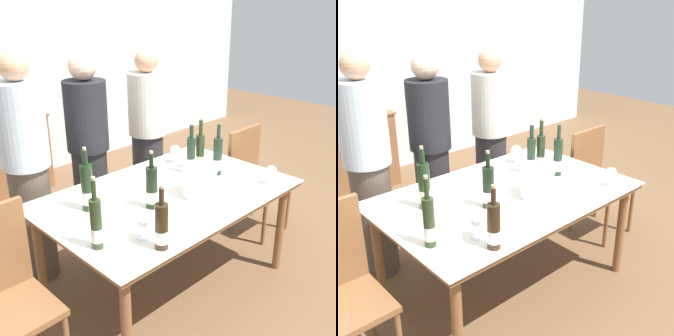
{
  "view_description": "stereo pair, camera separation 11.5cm",
  "coord_description": "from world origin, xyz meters",
  "views": [
    {
      "loc": [
        -1.78,
        -1.8,
        1.96
      ],
      "look_at": [
        0.0,
        0.0,
        0.92
      ],
      "focal_mm": 45.0,
      "sensor_mm": 36.0,
      "label": 1
    },
    {
      "loc": [
        -1.7,
        -1.87,
        1.96
      ],
      "look_at": [
        0.0,
        0.0,
        0.92
      ],
      "focal_mm": 45.0,
      "sensor_mm": 36.0,
      "label": 2
    }
  ],
  "objects": [
    {
      "name": "wine_bottle_4",
      "position": [
        0.48,
        -0.02,
        0.87
      ],
      "size": [
        0.07,
        0.07,
        0.38
      ],
      "color": "#1E3323",
      "rests_on": "dining_table"
    },
    {
      "name": "ice_bucket",
      "position": [
        0.12,
        -0.17,
        0.84
      ],
      "size": [
        0.23,
        0.23,
        0.19
      ],
      "color": "white",
      "rests_on": "dining_table"
    },
    {
      "name": "wine_bottle_5",
      "position": [
        0.46,
        0.12,
        0.88
      ],
      "size": [
        0.07,
        0.07,
        0.4
      ],
      "color": "#28381E",
      "rests_on": "dining_table"
    },
    {
      "name": "wine_bottle_2",
      "position": [
        -0.51,
        0.18,
        0.88
      ],
      "size": [
        0.07,
        0.07,
        0.4
      ],
      "color": "black",
      "rests_on": "dining_table"
    },
    {
      "name": "person_guest_left",
      "position": [
        -0.01,
        0.88,
        0.79
      ],
      "size": [
        0.33,
        0.33,
        1.58
      ],
      "color": "#262628",
      "rests_on": "ground_plane"
    },
    {
      "name": "person_host",
      "position": [
        -0.59,
        0.78,
        0.83
      ],
      "size": [
        0.33,
        0.33,
        1.65
      ],
      "color": "#51473D",
      "rests_on": "ground_plane"
    },
    {
      "name": "wine_bottle_3",
      "position": [
        -0.49,
        -0.45,
        0.86
      ],
      "size": [
        0.07,
        0.07,
        0.36
      ],
      "color": "#332314",
      "rests_on": "dining_table"
    },
    {
      "name": "wine_bottle_6",
      "position": [
        0.37,
        0.13,
        0.87
      ],
      "size": [
        0.06,
        0.06,
        0.37
      ],
      "color": "#1E3323",
      "rests_on": "dining_table"
    },
    {
      "name": "chair_left_end",
      "position": [
        -1.13,
        0.09,
        0.54
      ],
      "size": [
        0.42,
        0.42,
        0.97
      ],
      "color": "brown",
      "rests_on": "ground_plane"
    },
    {
      "name": "wine_bottle_1",
      "position": [
        -0.72,
        -0.21,
        0.88
      ],
      "size": [
        0.06,
        0.06,
        0.4
      ],
      "color": "#28381E",
      "rests_on": "dining_table"
    },
    {
      "name": "chair_right_end",
      "position": [
        1.13,
        0.08,
        0.53
      ],
      "size": [
        0.42,
        0.42,
        0.91
      ],
      "color": "brown",
      "rests_on": "ground_plane"
    },
    {
      "name": "wine_glass_2",
      "position": [
        0.43,
        0.36,
        0.84
      ],
      "size": [
        0.09,
        0.09,
        0.14
      ],
      "color": "white",
      "rests_on": "dining_table"
    },
    {
      "name": "ground_plane",
      "position": [
        0.0,
        0.0,
        0.0
      ],
      "size": [
        12.0,
        12.0,
        0.0
      ],
      "primitive_type": "plane",
      "color": "brown"
    },
    {
      "name": "wine_glass_1",
      "position": [
        -0.49,
        -0.3,
        0.83
      ],
      "size": [
        0.07,
        0.07,
        0.13
      ],
      "color": "white",
      "rests_on": "dining_table"
    },
    {
      "name": "wine_glass_0",
      "position": [
        0.61,
        -0.4,
        0.83
      ],
      "size": [
        0.08,
        0.08,
        0.14
      ],
      "color": "white",
      "rests_on": "dining_table"
    },
    {
      "name": "person_guest_right",
      "position": [
        0.61,
        0.87,
        0.78
      ],
      "size": [
        0.33,
        0.33,
        1.56
      ],
      "color": "#2D2D33",
      "rests_on": "ground_plane"
    },
    {
      "name": "wine_bottle_0",
      "position": [
        -0.21,
        -0.07,
        0.87
      ],
      "size": [
        0.07,
        0.07,
        0.37
      ],
      "color": "black",
      "rests_on": "dining_table"
    },
    {
      "name": "dining_table",
      "position": [
        0.0,
        0.0,
        0.67
      ],
      "size": [
        1.67,
        1.07,
        0.74
      ],
      "color": "brown",
      "rests_on": "ground_plane"
    }
  ]
}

